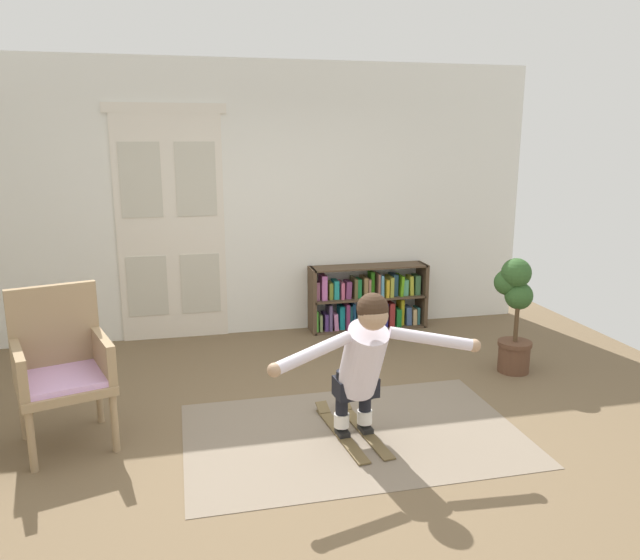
# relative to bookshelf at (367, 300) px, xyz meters

# --- Properties ---
(ground_plane) EXTENTS (7.20, 7.20, 0.00)m
(ground_plane) POSITION_rel_bookshelf_xyz_m (-1.13, -2.39, -0.32)
(ground_plane) COLOR brown
(back_wall) EXTENTS (6.00, 0.10, 2.90)m
(back_wall) POSITION_rel_bookshelf_xyz_m (-1.13, 0.21, 1.13)
(back_wall) COLOR white
(back_wall) RESTS_ON ground
(double_door) EXTENTS (1.22, 0.05, 2.45)m
(double_door) POSITION_rel_bookshelf_xyz_m (-2.10, 0.15, 0.91)
(double_door) COLOR silver
(double_door) RESTS_ON ground
(rug) EXTENTS (2.43, 1.56, 0.01)m
(rug) POSITION_rel_bookshelf_xyz_m (-0.87, -2.45, -0.32)
(rug) COLOR gray
(rug) RESTS_ON ground
(bookshelf) EXTENTS (1.33, 0.30, 0.72)m
(bookshelf) POSITION_rel_bookshelf_xyz_m (0.00, 0.00, 0.00)
(bookshelf) COLOR brown
(bookshelf) RESTS_ON ground
(wicker_chair) EXTENTS (0.75, 0.75, 1.10)m
(wicker_chair) POSITION_rel_bookshelf_xyz_m (-2.87, -2.07, 0.26)
(wicker_chair) COLOR #9F845F
(wicker_chair) RESTS_ON ground
(potted_plant) EXTENTS (0.33, 0.39, 1.05)m
(potted_plant) POSITION_rel_bookshelf_xyz_m (0.92, -1.54, 0.26)
(potted_plant) COLOR brown
(potted_plant) RESTS_ON ground
(skis_pair) EXTENTS (0.36, 0.93, 0.07)m
(skis_pair) POSITION_rel_bookshelf_xyz_m (-0.87, -2.41, -0.30)
(skis_pair) COLOR brown
(skis_pair) RESTS_ON rug
(person_skier) EXTENTS (1.48, 0.65, 1.06)m
(person_skier) POSITION_rel_bookshelf_xyz_m (-0.85, -2.62, 0.33)
(person_skier) COLOR white
(person_skier) RESTS_ON skis_pair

